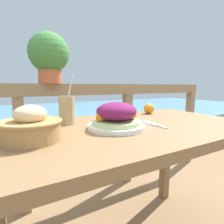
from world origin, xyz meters
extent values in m
cube|color=olive|center=(0.00, 0.00, 0.73)|extent=(1.29, 0.71, 0.04)
cube|color=olive|center=(0.59, 0.30, 0.35)|extent=(0.06, 0.06, 0.71)
cube|color=#937551|center=(0.00, 0.67, 0.91)|extent=(2.80, 0.08, 0.09)
cube|color=#937551|center=(-0.45, 0.67, 0.43)|extent=(0.07, 0.07, 0.86)
cube|color=#937551|center=(0.46, 0.67, 0.43)|extent=(0.07, 0.07, 0.86)
cube|color=#937551|center=(1.36, 0.67, 0.43)|extent=(0.07, 0.07, 0.86)
cube|color=#568EA8|center=(0.00, 3.17, 0.20)|extent=(12.00, 4.00, 0.39)
cylinder|color=white|center=(-0.08, -0.03, 0.76)|extent=(0.26, 0.26, 0.02)
cylinder|color=#C6DB8E|center=(-0.08, -0.03, 0.78)|extent=(0.22, 0.22, 0.02)
ellipsoid|color=#72194C|center=(-0.08, -0.03, 0.83)|extent=(0.18, 0.18, 0.08)
sphere|color=orange|center=(-0.01, -0.05, 0.81)|extent=(0.04, 0.04, 0.04)
sphere|color=orange|center=(-0.16, -0.02, 0.81)|extent=(0.04, 0.04, 0.04)
cylinder|color=tan|center=(-0.25, 0.17, 0.82)|extent=(0.08, 0.08, 0.14)
cylinder|color=white|center=(-0.24, 0.18, 0.88)|extent=(0.04, 0.08, 0.21)
cylinder|color=#AD7F47|center=(-0.43, -0.04, 0.78)|extent=(0.20, 0.20, 0.07)
torus|color=#AD7F47|center=(-0.43, -0.04, 0.81)|extent=(0.21, 0.21, 0.01)
ellipsoid|color=beige|center=(-0.43, -0.04, 0.84)|extent=(0.11, 0.11, 0.07)
cylinder|color=#B75B38|center=(-0.23, 0.67, 1.00)|extent=(0.16, 0.16, 0.10)
sphere|color=#3D7A38|center=(-0.23, 0.67, 1.17)|extent=(0.29, 0.29, 0.29)
cube|color=silver|center=(0.11, 0.00, 0.75)|extent=(0.02, 0.18, 0.00)
cube|color=silver|center=(0.12, -0.06, 0.75)|extent=(0.05, 0.18, 0.00)
sphere|color=orange|center=(0.33, 0.23, 0.78)|extent=(0.07, 0.07, 0.07)
camera|label=1|loc=(-0.47, -0.69, 0.94)|focal=28.00mm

